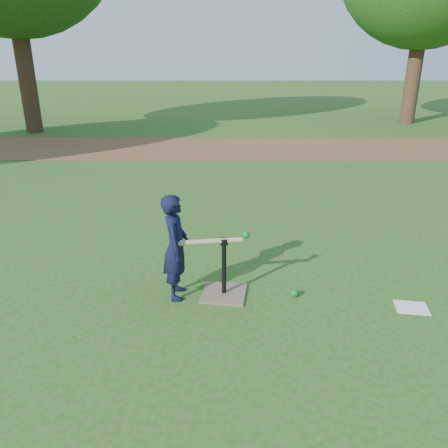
{
  "coord_description": "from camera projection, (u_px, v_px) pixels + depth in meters",
  "views": [
    {
      "loc": [
        -0.03,
        -3.89,
        2.27
      ],
      "look_at": [
        -0.03,
        0.28,
        0.65
      ],
      "focal_mm": 35.0,
      "sensor_mm": 36.0,
      "label": 1
    }
  ],
  "objects": [
    {
      "name": "ground",
      "position": [
        227.0,
        294.0,
        4.44
      ],
      "size": [
        80.0,
        80.0,
        0.0
      ],
      "primitive_type": "plane",
      "color": "#285116",
      "rests_on": "ground"
    },
    {
      "name": "dirt_strip",
      "position": [
        225.0,
        147.0,
        11.43
      ],
      "size": [
        24.0,
        3.0,
        0.01
      ],
      "primitive_type": "cube",
      "color": "brown",
      "rests_on": "ground"
    },
    {
      "name": "child",
      "position": [
        176.0,
        247.0,
        4.22
      ],
      "size": [
        0.26,
        0.39,
        1.06
      ],
      "primitive_type": "imported",
      "rotation": [
        0.0,
        0.0,
        1.59
      ],
      "color": "black",
      "rests_on": "ground"
    },
    {
      "name": "wiffle_ball_ground",
      "position": [
        294.0,
        293.0,
        4.37
      ],
      "size": [
        0.08,
        0.08,
        0.08
      ],
      "primitive_type": "sphere",
      "color": "#0B8121",
      "rests_on": "ground"
    },
    {
      "name": "clipboard",
      "position": [
        412.0,
        308.0,
        4.19
      ],
      "size": [
        0.33,
        0.28,
        0.01
      ],
      "primitive_type": "cube",
      "rotation": [
        0.0,
        0.0,
        -0.16
      ],
      "color": "white",
      "rests_on": "ground"
    },
    {
      "name": "batting_tee",
      "position": [
        224.0,
        285.0,
        4.39
      ],
      "size": [
        0.49,
        0.49,
        0.61
      ],
      "color": "#7A624D",
      "rests_on": "ground"
    },
    {
      "name": "swing_action",
      "position": [
        216.0,
        240.0,
        4.21
      ],
      "size": [
        0.71,
        0.22,
        0.1
      ],
      "color": "tan",
      "rests_on": "ground"
    }
  ]
}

